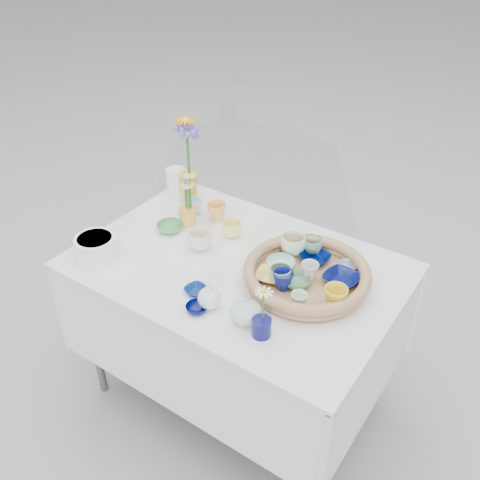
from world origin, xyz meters
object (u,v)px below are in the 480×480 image
Objects in this scene: wicker_tray at (307,275)px; bud_vase_seafoam at (246,308)px; tall_vase_yellow at (189,188)px; display_table at (238,393)px.

bud_vase_seafoam reaches higher than wicker_tray.
tall_vase_yellow is (-0.67, 0.52, 0.02)m from bud_vase_seafoam.
tall_vase_yellow is at bearing 149.30° from display_table.
bud_vase_seafoam is at bearing -103.63° from wicker_tray.
tall_vase_yellow is (-0.46, 0.27, 0.84)m from display_table.
bud_vase_seafoam is (-0.07, -0.30, 0.02)m from wicker_tray.
display_table is at bearing -169.88° from wicker_tray.
wicker_tray reaches higher than display_table.
display_table is 1.00m from tall_vase_yellow.
wicker_tray is 0.78m from tall_vase_yellow.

